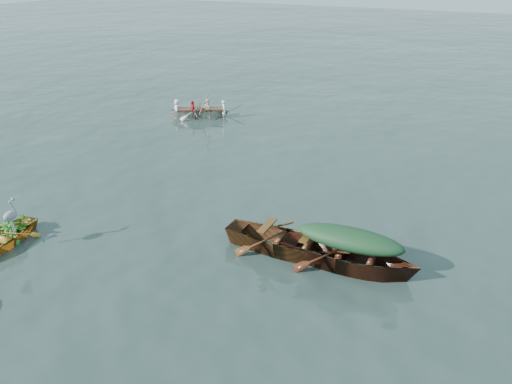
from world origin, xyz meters
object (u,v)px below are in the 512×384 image
open_wooden_boat (287,253)px  heron (12,221)px  rowed_boat (201,118)px  yellow_dinghy (0,247)px  green_tarp_boat (347,268)px

open_wooden_boat → heron: heron is taller
open_wooden_boat → rowed_boat: (-8.52, 8.97, 0.00)m
yellow_dinghy → rowed_boat: size_ratio=0.79×
yellow_dinghy → heron: bearing=5.2°
green_tarp_boat → heron: heron is taller
yellow_dinghy → heron: heron is taller
green_tarp_boat → open_wooden_boat: (-1.59, -0.07, 0.00)m
open_wooden_boat → heron: bearing=115.2°
yellow_dinghy → open_wooden_boat: open_wooden_boat is taller
open_wooden_boat → heron: size_ratio=4.98×
yellow_dinghy → green_tarp_boat: size_ratio=0.64×
green_tarp_boat → heron: size_ratio=5.08×
green_tarp_boat → rowed_boat: 13.47m
yellow_dinghy → green_tarp_boat: green_tarp_boat is taller
yellow_dinghy → rowed_boat: 12.31m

